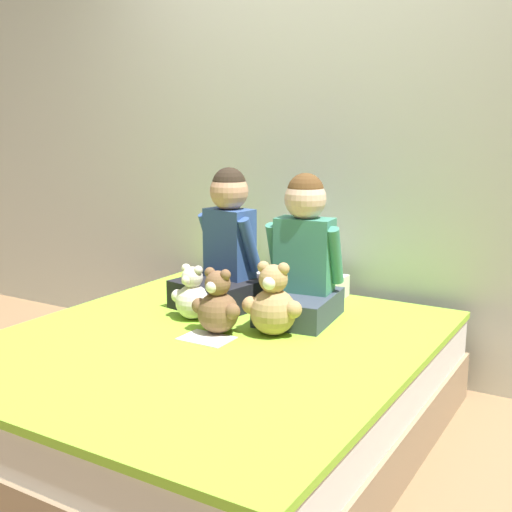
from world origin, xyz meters
TOP-DOWN VIEW (x-y plane):
  - ground_plane at (0.00, 0.00)m, footprint 14.00×14.00m
  - wall_behind_bed at (0.00, 1.06)m, footprint 8.00×0.06m
  - bed at (0.00, 0.00)m, footprint 1.68×1.88m
  - child_on_left at (-0.22, 0.45)m, footprint 0.42×0.44m
  - child_on_right at (0.19, 0.46)m, footprint 0.36×0.43m
  - teddy_bear_held_by_left_child at (-0.22, 0.18)m, footprint 0.21×0.16m
  - teddy_bear_held_by_right_child at (0.20, 0.18)m, footprint 0.26×0.20m
  - teddy_bear_between_children at (-0.01, 0.08)m, footprint 0.23×0.18m
  - pillow_at_headboard at (0.00, 0.76)m, footprint 0.47×0.31m
  - sign_card at (-0.01, -0.01)m, footprint 0.21×0.15m

SIDE VIEW (x-z plane):
  - ground_plane at x=0.00m, z-range 0.00..0.00m
  - bed at x=0.00m, z-range 0.00..0.43m
  - sign_card at x=-0.01m, z-range 0.43..0.43m
  - pillow_at_headboard at x=0.00m, z-range 0.43..0.54m
  - teddy_bear_held_by_left_child at x=-0.22m, z-range 0.41..0.66m
  - teddy_bear_between_children at x=-0.01m, z-range 0.41..0.68m
  - teddy_bear_held_by_right_child at x=0.20m, z-range 0.40..0.71m
  - child_on_left at x=-0.22m, z-range 0.36..1.02m
  - child_on_right at x=0.19m, z-range 0.38..1.03m
  - wall_behind_bed at x=0.00m, z-range 0.00..2.50m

